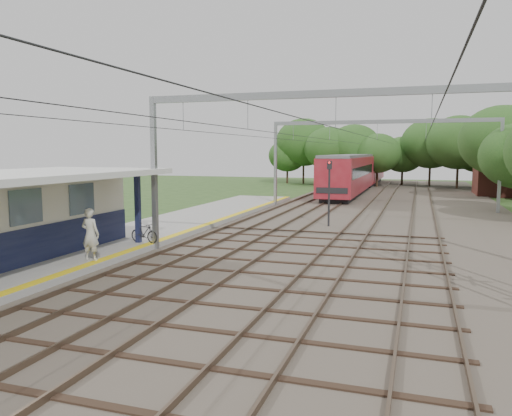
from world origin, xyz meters
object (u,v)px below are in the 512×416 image
at_px(signal_post, 329,187).
at_px(bicycle, 144,233).
at_px(train, 359,170).
at_px(person, 90,234).

bearing_deg(signal_post, bicycle, -127.82).
height_order(train, signal_post, train).
height_order(bicycle, train, train).
xyz_separation_m(person, train, (5.10, 45.16, 0.92)).
relative_size(person, bicycle, 1.32).
height_order(bicycle, signal_post, signal_post).
xyz_separation_m(person, signal_post, (6.95, 13.40, 1.08)).
bearing_deg(signal_post, person, -118.89).
xyz_separation_m(train, signal_post, (1.85, -31.76, 0.16)).
relative_size(bicycle, train, 0.04).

